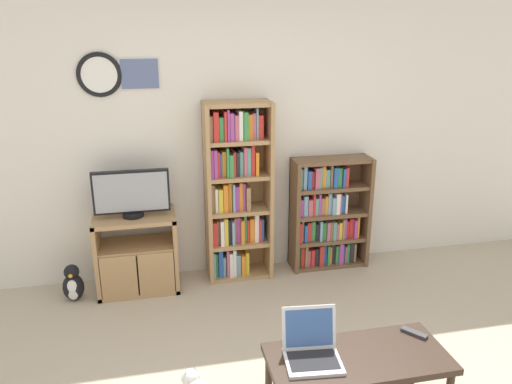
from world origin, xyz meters
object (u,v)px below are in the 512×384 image
Objects in this scene: coffee_table at (358,364)px; laptop at (311,347)px; tv_stand at (137,253)px; television at (132,194)px; bookshelf_tall at (235,192)px; penguin_figurine at (73,284)px; bookshelf_short at (326,216)px; remote_near_laptop at (414,333)px.

coffee_table is 3.05× the size of laptop.
television is (-0.01, 0.00, 0.56)m from tv_stand.
coffee_table is at bearing -56.45° from television.
penguin_figurine is at bearing -173.12° from bookshelf_tall.
coffee_table is (-0.53, -2.03, -0.10)m from bookshelf_short.
tv_stand is 0.56m from television.
bookshelf_tall is at bearing 98.68° from laptop.
tv_stand is at bearing 124.05° from laptop.
bookshelf_short is at bearing 1.23° from bookshelf_tall.
tv_stand is at bearing 123.48° from coffee_table.
remote_near_laptop is (0.42, 0.12, 0.06)m from coffee_table.
television is at bearing 124.13° from laptop.
bookshelf_short is (0.89, 0.02, -0.31)m from bookshelf_tall.
tv_stand reaches higher than penguin_figurine.
laptop is 0.69m from remote_near_laptop.
laptop reaches higher than tv_stand.
bookshelf_tall is at bearing -178.77° from bookshelf_short.
coffee_table is 0.44m from remote_near_laptop.
remote_near_laptop is (1.69, -1.79, -0.43)m from television.
coffee_table is at bearing -79.79° from bookshelf_tall.
bookshelf_tall is 2.07m from remote_near_laptop.
laptop reaches higher than remote_near_laptop.
tv_stand is at bearing 95.22° from remote_near_laptop.
television is 0.62× the size of coffee_table.
bookshelf_short is at bearing 73.95° from laptop.
tv_stand is 4.58× the size of remote_near_laptop.
remote_near_laptop is (1.68, -1.79, 0.13)m from tv_stand.
bookshelf_short reaches higher than coffee_table.
penguin_figurine is (-1.82, 1.83, -0.27)m from coffee_table.
bookshelf_tall reaches higher than tv_stand.
television is at bearing 149.06° from tv_stand.
television is 1.85m from bookshelf_short.
bookshelf_tall is 4.83× the size of laptop.
television reaches higher than tv_stand.
coffee_table is (1.27, -1.92, -0.49)m from television.
bookshelf_tall reaches higher than bookshelf_short.
penguin_figurine is (-1.46, -0.18, -0.68)m from bookshelf_tall.
remote_near_laptop is (0.69, 0.08, -0.06)m from laptop.
tv_stand reaches higher than remote_near_laptop.
laptop is at bearing -112.04° from bookshelf_short.
tv_stand is 2.06× the size of laptop.
television is at bearing 95.26° from remote_near_laptop.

